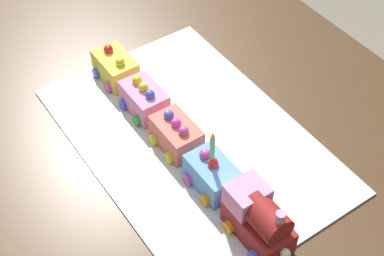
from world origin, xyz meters
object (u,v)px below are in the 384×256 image
object	(u,v)px
dining_table	(193,178)
cake_car_hopper_coral	(176,134)
cake_car_tanker_bubblegum	(144,99)
cake_car_caboose_lemon	(116,67)
cake_locomotive	(258,218)
cake_car_gondola_sky_blue	(212,175)
birthday_candle	(212,146)

from	to	relation	value
dining_table	cake_car_hopper_coral	world-z (taller)	cake_car_hopper_coral
cake_car_tanker_bubblegum	cake_car_caboose_lemon	world-z (taller)	same
cake_locomotive	cake_car_hopper_coral	distance (m)	0.25
cake_car_gondola_sky_blue	cake_car_tanker_bubblegum	distance (m)	0.24
birthday_candle	dining_table	bearing A→B (deg)	-15.44
dining_table	cake_car_gondola_sky_blue	size ratio (longest dim) A/B	14.00
cake_car_caboose_lemon	birthday_candle	xyz separation A→B (m)	(-0.35, -0.00, 0.08)
cake_locomotive	cake_car_caboose_lemon	world-z (taller)	cake_locomotive
cake_car_gondola_sky_blue	birthday_candle	world-z (taller)	birthday_candle
cake_car_hopper_coral	cake_car_caboose_lemon	distance (m)	0.24
dining_table	cake_car_gondola_sky_blue	bearing A→B (deg)	165.00
cake_car_tanker_bubblegum	cake_locomotive	bearing A→B (deg)	-180.00
dining_table	cake_locomotive	size ratio (longest dim) A/B	10.00
cake_car_tanker_bubblegum	cake_car_hopper_coral	bearing A→B (deg)	180.00
dining_table	birthday_candle	xyz separation A→B (m)	(-0.10, 0.03, 0.22)
cake_locomotive	cake_car_gondola_sky_blue	bearing A→B (deg)	0.00
cake_locomotive	cake_car_caboose_lemon	distance (m)	0.48
cake_car_gondola_sky_blue	cake_car_tanker_bubblegum	world-z (taller)	same
cake_car_tanker_bubblegum	birthday_candle	world-z (taller)	birthday_candle
cake_locomotive	birthday_candle	distance (m)	0.14
cake_car_gondola_sky_blue	birthday_candle	xyz separation A→B (m)	(0.00, -0.00, 0.08)
cake_locomotive	birthday_candle	xyz separation A→B (m)	(0.13, 0.00, 0.06)
cake_locomotive	cake_car_tanker_bubblegum	size ratio (longest dim) A/B	1.40
cake_car_hopper_coral	cake_car_caboose_lemon	xyz separation A→B (m)	(0.24, 0.00, -0.00)
cake_car_caboose_lemon	dining_table	bearing A→B (deg)	-173.74
dining_table	cake_car_caboose_lemon	xyz separation A→B (m)	(0.25, 0.03, 0.14)
cake_car_caboose_lemon	cake_locomotive	bearing A→B (deg)	-180.00
birthday_candle	cake_car_gondola_sky_blue	bearing A→B (deg)	180.00
cake_car_gondola_sky_blue	cake_car_hopper_coral	world-z (taller)	same
cake_car_hopper_coral	birthday_candle	world-z (taller)	birthday_candle
cake_car_hopper_coral	birthday_candle	size ratio (longest dim) A/B	1.51
cake_car_caboose_lemon	birthday_candle	size ratio (longest dim) A/B	1.51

